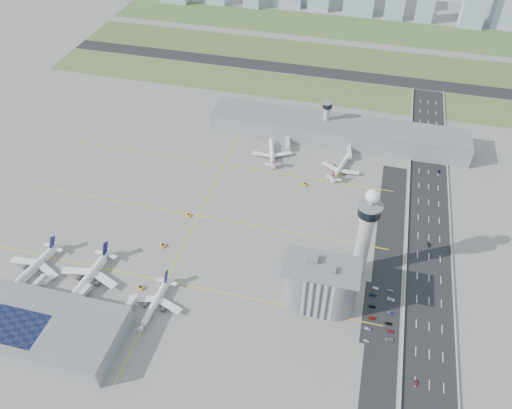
% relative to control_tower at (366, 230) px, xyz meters
% --- Properties ---
extents(ground, '(1000.00, 1000.00, 0.00)m').
position_rel_control_tower_xyz_m(ground, '(-72.00, -8.00, -35.04)').
color(ground, gray).
extents(grass_strip_0, '(480.00, 50.00, 0.08)m').
position_rel_control_tower_xyz_m(grass_strip_0, '(-92.00, 217.00, -35.00)').
color(grass_strip_0, '#45602D').
rests_on(grass_strip_0, ground).
extents(grass_strip_1, '(480.00, 60.00, 0.08)m').
position_rel_control_tower_xyz_m(grass_strip_1, '(-92.00, 292.00, -35.00)').
color(grass_strip_1, '#495C2B').
rests_on(grass_strip_1, ground).
extents(grass_strip_2, '(480.00, 70.00, 0.08)m').
position_rel_control_tower_xyz_m(grass_strip_2, '(-92.00, 372.00, -35.00)').
color(grass_strip_2, '#49642F').
rests_on(grass_strip_2, ground).
extents(runway, '(480.00, 22.00, 0.10)m').
position_rel_control_tower_xyz_m(runway, '(-92.00, 254.00, -34.98)').
color(runway, black).
rests_on(runway, ground).
extents(highway, '(28.00, 500.00, 0.10)m').
position_rel_control_tower_xyz_m(highway, '(43.00, -8.00, -34.99)').
color(highway, black).
rests_on(highway, ground).
extents(barrier_left, '(0.60, 500.00, 1.20)m').
position_rel_control_tower_xyz_m(barrier_left, '(29.00, -8.00, -34.44)').
color(barrier_left, '#9E9E99').
rests_on(barrier_left, ground).
extents(barrier_right, '(0.60, 500.00, 1.20)m').
position_rel_control_tower_xyz_m(barrier_right, '(57.00, -8.00, -34.44)').
color(barrier_right, '#9E9E99').
rests_on(barrier_right, ground).
extents(landside_road, '(18.00, 260.00, 0.08)m').
position_rel_control_tower_xyz_m(landside_road, '(18.00, -18.00, -35.00)').
color(landside_road, black).
rests_on(landside_road, ground).
extents(parking_lot, '(20.00, 44.00, 0.10)m').
position_rel_control_tower_xyz_m(parking_lot, '(16.00, -30.00, -34.99)').
color(parking_lot, black).
rests_on(parking_lot, ground).
extents(taxiway_line_h_0, '(260.00, 0.60, 0.01)m').
position_rel_control_tower_xyz_m(taxiway_line_h_0, '(-112.00, -38.00, -35.04)').
color(taxiway_line_h_0, yellow).
rests_on(taxiway_line_h_0, ground).
extents(taxiway_line_h_1, '(260.00, 0.60, 0.01)m').
position_rel_control_tower_xyz_m(taxiway_line_h_1, '(-112.00, 22.00, -35.04)').
color(taxiway_line_h_1, yellow).
rests_on(taxiway_line_h_1, ground).
extents(taxiway_line_h_2, '(260.00, 0.60, 0.01)m').
position_rel_control_tower_xyz_m(taxiway_line_h_2, '(-112.00, 82.00, -35.04)').
color(taxiway_line_h_2, yellow).
rests_on(taxiway_line_h_2, ground).
extents(taxiway_line_v, '(0.60, 260.00, 0.01)m').
position_rel_control_tower_xyz_m(taxiway_line_v, '(-112.00, 22.00, -35.04)').
color(taxiway_line_v, yellow).
rests_on(taxiway_line_v, ground).
extents(control_tower, '(14.00, 14.00, 64.50)m').
position_rel_control_tower_xyz_m(control_tower, '(0.00, 0.00, 0.00)').
color(control_tower, '#ADAAA5').
rests_on(control_tower, ground).
extents(secondary_tower, '(8.60, 8.60, 31.90)m').
position_rel_control_tower_xyz_m(secondary_tower, '(-42.00, 142.00, -16.24)').
color(secondary_tower, '#ADAAA5').
rests_on(secondary_tower, ground).
extents(admin_building, '(42.00, 24.00, 33.50)m').
position_rel_control_tower_xyz_m(admin_building, '(-20.01, -30.00, -19.74)').
color(admin_building, '#B2B2B7').
rests_on(admin_building, ground).
extents(terminal_pier, '(210.00, 32.00, 15.80)m').
position_rel_control_tower_xyz_m(terminal_pier, '(-32.00, 140.00, -27.14)').
color(terminal_pier, gray).
rests_on(terminal_pier, ground).
extents(near_terminal, '(84.00, 42.00, 13.00)m').
position_rel_control_tower_xyz_m(near_terminal, '(-160.07, -90.02, -28.62)').
color(near_terminal, gray).
rests_on(near_terminal, ground).
extents(airplane_near_a, '(42.53, 47.63, 11.77)m').
position_rel_control_tower_xyz_m(airplane_near_a, '(-193.79, -50.15, -29.16)').
color(airplane_near_a, white).
rests_on(airplane_near_a, ground).
extents(airplane_near_b, '(42.83, 48.92, 12.70)m').
position_rel_control_tower_xyz_m(airplane_near_b, '(-156.98, -48.96, -28.69)').
color(airplane_near_b, white).
rests_on(airplane_near_b, ground).
extents(airplane_near_c, '(35.01, 40.68, 11.03)m').
position_rel_control_tower_xyz_m(airplane_near_c, '(-110.68, -57.41, -29.53)').
color(airplane_near_c, white).
rests_on(airplane_near_c, ground).
extents(airplane_far_a, '(40.51, 44.48, 10.50)m').
position_rel_control_tower_xyz_m(airplane_far_a, '(-78.35, 103.40, -29.79)').
color(airplane_far_a, white).
rests_on(airplane_far_a, ground).
extents(airplane_far_b, '(37.94, 41.95, 10.05)m').
position_rel_control_tower_xyz_m(airplane_far_b, '(-23.13, 97.45, -30.02)').
color(airplane_far_b, white).
rests_on(airplane_far_b, ground).
extents(jet_bridge_near_0, '(5.39, 14.31, 5.70)m').
position_rel_control_tower_xyz_m(jet_bridge_near_0, '(-185.00, -69.00, -32.19)').
color(jet_bridge_near_0, silver).
rests_on(jet_bridge_near_0, ground).
extents(jet_bridge_near_1, '(5.39, 14.31, 5.70)m').
position_rel_control_tower_xyz_m(jet_bridge_near_1, '(-155.00, -69.00, -32.19)').
color(jet_bridge_near_1, silver).
rests_on(jet_bridge_near_1, ground).
extents(jet_bridge_near_2, '(5.39, 14.31, 5.70)m').
position_rel_control_tower_xyz_m(jet_bridge_near_2, '(-125.00, -69.00, -32.19)').
color(jet_bridge_near_2, silver).
rests_on(jet_bridge_near_2, ground).
extents(jet_bridge_far_0, '(5.39, 14.31, 5.70)m').
position_rel_control_tower_xyz_m(jet_bridge_far_0, '(-70.00, 124.00, -32.19)').
color(jet_bridge_far_0, silver).
rests_on(jet_bridge_far_0, ground).
extents(jet_bridge_far_1, '(5.39, 14.31, 5.70)m').
position_rel_control_tower_xyz_m(jet_bridge_far_1, '(-20.00, 124.00, -32.19)').
color(jet_bridge_far_1, silver).
rests_on(jet_bridge_far_1, ground).
extents(tug_0, '(3.43, 3.15, 1.64)m').
position_rel_control_tower_xyz_m(tug_0, '(-156.55, -30.42, -34.22)').
color(tug_0, '#CD8C00').
rests_on(tug_0, ground).
extents(tug_1, '(3.95, 3.14, 2.03)m').
position_rel_control_tower_xyz_m(tug_1, '(-124.41, -47.10, -34.02)').
color(tug_1, gold).
rests_on(tug_1, ground).
extents(tug_2, '(4.05, 4.04, 1.97)m').
position_rel_control_tower_xyz_m(tug_2, '(-124.69, -11.46, -34.06)').
color(tug_2, gold).
rests_on(tug_2, ground).
extents(tug_3, '(3.54, 3.06, 1.73)m').
position_rel_control_tower_xyz_m(tug_3, '(-118.65, 20.15, -34.18)').
color(tug_3, '#EBB30E').
rests_on(tug_3, ground).
extents(tug_4, '(3.70, 3.34, 1.78)m').
position_rel_control_tower_xyz_m(tug_4, '(-46.56, 73.23, -34.15)').
color(tug_4, gold).
rests_on(tug_4, ground).
extents(tug_5, '(3.99, 3.69, 1.91)m').
position_rel_control_tower_xyz_m(tug_5, '(-23.09, 91.93, -34.09)').
color(tug_5, '#F7B50D').
rests_on(tug_5, ground).
extents(car_lot_0, '(3.57, 1.78, 1.17)m').
position_rel_control_tower_xyz_m(car_lot_0, '(9.89, -50.35, -34.46)').
color(car_lot_0, silver).
rests_on(car_lot_0, ground).
extents(car_lot_1, '(3.43, 1.26, 1.12)m').
position_rel_control_tower_xyz_m(car_lot_1, '(9.88, -42.38, -34.48)').
color(car_lot_1, '#97A2B0').
rests_on(car_lot_1, ground).
extents(car_lot_2, '(4.12, 1.91, 1.14)m').
position_rel_control_tower_xyz_m(car_lot_2, '(11.60, -34.46, -34.47)').
color(car_lot_2, '#A31612').
rests_on(car_lot_2, ground).
extents(car_lot_3, '(3.95, 2.08, 1.09)m').
position_rel_control_tower_xyz_m(car_lot_3, '(11.27, -26.39, -34.49)').
color(car_lot_3, black).
rests_on(car_lot_3, ground).
extents(car_lot_4, '(3.94, 1.93, 1.29)m').
position_rel_control_tower_xyz_m(car_lot_4, '(10.90, -17.86, -34.40)').
color(car_lot_4, '#0F1449').
rests_on(car_lot_4, ground).
extents(car_lot_5, '(3.53, 1.61, 1.12)m').
position_rel_control_tower_xyz_m(car_lot_5, '(11.96, -12.33, -34.48)').
color(car_lot_5, white).
rests_on(car_lot_5, ground).
extents(car_lot_6, '(4.84, 2.72, 1.28)m').
position_rel_control_tower_xyz_m(car_lot_6, '(21.89, -46.46, -34.40)').
color(car_lot_6, gray).
rests_on(car_lot_6, ground).
extents(car_lot_7, '(4.26, 2.06, 1.19)m').
position_rel_control_tower_xyz_m(car_lot_7, '(21.93, -40.77, -34.44)').
color(car_lot_7, maroon).
rests_on(car_lot_7, ground).
extents(car_lot_8, '(3.71, 1.67, 1.24)m').
position_rel_control_tower_xyz_m(car_lot_8, '(20.94, -35.92, -34.42)').
color(car_lot_8, black).
rests_on(car_lot_8, ground).
extents(car_lot_9, '(3.58, 1.41, 1.16)m').
position_rel_control_tower_xyz_m(car_lot_9, '(21.43, -28.67, -34.46)').
color(car_lot_9, navy).
rests_on(car_lot_9, ground).
extents(car_lot_10, '(4.94, 2.90, 1.29)m').
position_rel_control_tower_xyz_m(car_lot_10, '(21.29, -18.61, -34.40)').
color(car_lot_10, white).
rests_on(car_lot_10, ground).
extents(car_lot_11, '(4.35, 1.81, 1.26)m').
position_rel_control_tower_xyz_m(car_lot_11, '(20.69, -12.03, -34.41)').
color(car_lot_11, slate).
rests_on(car_lot_11, ground).
extents(car_hw_0, '(1.42, 3.36, 1.13)m').
position_rel_control_tower_xyz_m(car_hw_0, '(36.36, -68.77, -34.47)').
color(car_hw_0, maroon).
rests_on(car_hw_0, ground).
extents(car_hw_1, '(1.82, 4.05, 1.29)m').
position_rel_control_tower_xyz_m(car_hw_1, '(42.68, 32.27, -34.40)').
color(car_hw_1, black).
rests_on(car_hw_1, ground).
extents(car_hw_2, '(1.98, 3.98, 1.09)m').
position_rel_control_tower_xyz_m(car_hw_2, '(50.55, 114.12, -34.50)').
color(car_hw_2, '#171359').
rests_on(car_hw_2, ground).
extents(car_hw_4, '(1.91, 3.64, 1.18)m').
position_rel_control_tower_xyz_m(car_hw_4, '(35.90, 172.07, -34.45)').
color(car_hw_4, '#929AA2').
rests_on(car_hw_4, ground).
extents(skyline_bldg_10, '(23.01, 18.41, 27.75)m').
position_rel_control_tower_xyz_m(skyline_bldg_10, '(1.27, 415.68, -21.17)').
color(skyline_bldg_10, '#9EADC1').
rests_on(skyline_bldg_10, ground).
extents(skyline_bldg_11, '(20.22, 16.18, 38.97)m').
position_rel_control_tower_xyz_m(skyline_bldg_11, '(36.28, 415.34, -15.56)').
color(skyline_bldg_11, '#9EADC1').
rests_on(skyline_bldg_11, ground).
extents(skyline_bldg_12, '(26.14, 20.92, 46.89)m').
position_rel_control_tower_xyz_m(skyline_bldg_12, '(90.17, 413.29, -11.60)').
color(skyline_bldg_12, '#9EADC1').
rests_on(skyline_bldg_12, ground).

